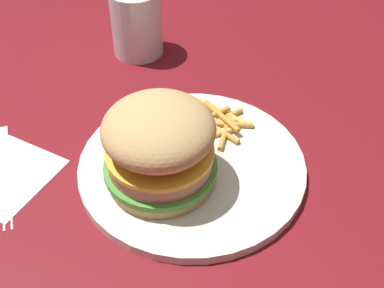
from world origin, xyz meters
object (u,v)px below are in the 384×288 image
drink_glass (137,26)px  sandwich (159,145)px  napkin (3,174)px  fork (3,173)px  fries_pile (218,122)px  plate (192,166)px

drink_glass → sandwich: bearing=48.5°
sandwich → napkin: size_ratio=1.15×
sandwich → fork: bearing=-55.7°
fries_pile → napkin: size_ratio=0.87×
plate → drink_glass: size_ratio=2.64×
sandwich → fries_pile: (-0.11, -0.01, -0.05)m
sandwich → drink_glass: bearing=-131.5°
plate → drink_glass: drink_glass is taller
fries_pile → drink_glass: 0.22m
plate → sandwich: size_ratio=2.09×
fries_pile → napkin: (0.22, -0.15, -0.02)m
sandwich → fork: 0.20m
plate → fries_pile: size_ratio=2.78×
sandwich → fork: sandwich is taller
sandwich → fries_pile: size_ratio=1.33×
sandwich → napkin: 0.20m
fries_pile → napkin: bearing=-34.6°
plate → sandwich: bearing=-16.2°
napkin → drink_glass: size_ratio=1.09×
plate → napkin: (0.15, -0.17, -0.01)m
napkin → drink_glass: 0.30m
sandwich → fork: size_ratio=0.84×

